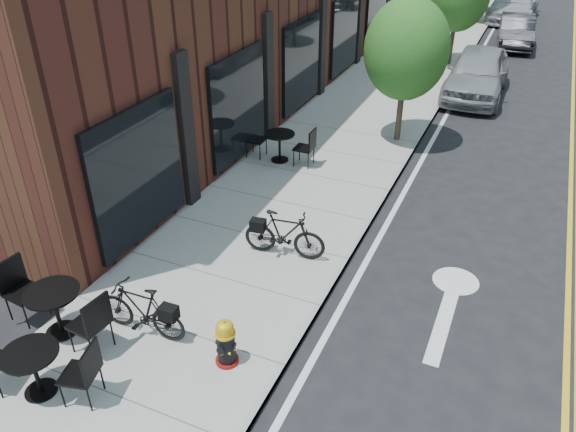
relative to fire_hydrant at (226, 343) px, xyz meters
The scene contains 12 objects.
ground 1.02m from the fire_hydrant, 19.02° to the left, with size 120.00×120.00×0.00m, color black.
sidewalk_near 10.36m from the fire_hydrant, 96.46° to the left, with size 4.00×70.00×0.12m, color #9E9B93.
tree_near_a 9.52m from the fire_hydrant, 88.55° to the left, with size 2.20×2.20×3.81m.
fire_hydrant is the anchor object (origin of this frame).
bicycle_left 1.53m from the fire_hydrant, behind, with size 0.44×1.56×0.94m, color black.
bicycle_right 2.92m from the fire_hydrant, 96.81° to the left, with size 0.45×1.60×0.96m, color black.
bistro_set_a 2.68m from the fire_hydrant, 143.68° to the right, with size 1.88×0.96×0.99m.
bistro_set_b 2.82m from the fire_hydrant, 169.44° to the right, with size 2.02×0.95×1.08m.
bistro_set_c 7.06m from the fire_hydrant, 108.08° to the left, with size 1.80×0.79×0.97m.
parked_car_a 14.34m from the fire_hydrant, 83.45° to the left, with size 1.86×4.63×1.58m, color gray.
parked_car_b 21.66m from the fire_hydrant, 83.91° to the left, with size 1.37×3.93×1.29m, color black.
parked_car_c 27.09m from the fire_hydrant, 86.39° to the left, with size 2.15×5.29×1.54m, color #ACACB1.
Camera 1 is at (2.49, -5.52, 6.46)m, focal length 35.00 mm.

